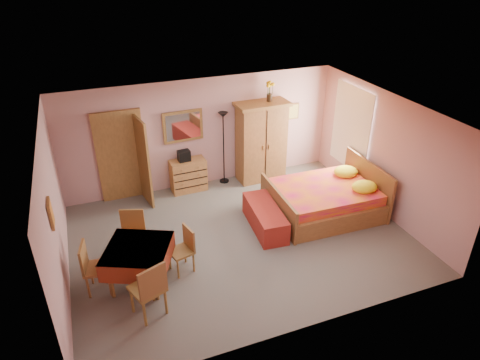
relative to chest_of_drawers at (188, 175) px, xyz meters
name	(u,v)px	position (x,y,z in m)	size (l,w,h in m)	color
floor	(241,238)	(0.46, -2.26, -0.39)	(6.50, 6.50, 0.00)	slate
ceiling	(241,115)	(0.46, -2.26, 2.21)	(6.50, 6.50, 0.00)	brown
wall_back	(202,133)	(0.46, 0.24, 0.91)	(6.50, 0.10, 2.60)	tan
wall_front	(306,262)	(0.46, -4.76, 0.91)	(6.50, 0.10, 2.60)	tan
wall_left	(54,216)	(-2.79, -2.26, 0.91)	(0.10, 5.00, 2.60)	tan
wall_right	(385,154)	(3.71, -2.26, 0.91)	(0.10, 5.00, 2.60)	tan
doorway	(121,157)	(-1.44, 0.21, 0.64)	(1.06, 0.12, 2.15)	#9E6B35
window	(351,128)	(3.67, -1.06, 1.06)	(0.08, 1.40, 1.95)	white
picture_left	(51,213)	(-2.76, -2.86, 1.31)	(0.04, 0.32, 0.42)	orange
picture_back	(293,111)	(2.81, 0.21, 1.16)	(0.30, 0.04, 0.40)	#D8BF59
chest_of_drawers	(188,175)	(0.00, 0.00, 0.00)	(0.82, 0.41, 0.78)	#AC6E3A
wall_mirror	(183,126)	(0.00, 0.21, 1.16)	(0.94, 0.05, 0.74)	silver
stereo	(184,156)	(-0.07, 0.02, 0.52)	(0.27, 0.20, 0.26)	black
floor_lamp	(224,148)	(0.92, 0.09, 0.51)	(0.23, 0.23, 1.80)	black
wardrobe	(261,142)	(1.84, -0.06, 0.60)	(1.26, 0.65, 1.97)	#925D31
sunflower_vase	(270,91)	(2.03, -0.03, 1.82)	(0.19, 0.19, 0.48)	yellow
bed	(324,192)	(2.46, -2.02, 0.13)	(2.26, 1.78, 1.05)	#CE144F
bench	(265,218)	(1.05, -2.09, -0.15)	(0.54, 1.45, 0.48)	maroon
dining_table	(140,265)	(-1.62, -2.85, -0.01)	(1.03, 1.03, 0.76)	maroon
chair_south	(147,288)	(-1.61, -3.60, 0.13)	(0.47, 0.47, 1.03)	olive
chair_north	(132,238)	(-1.63, -2.16, 0.09)	(0.44, 0.44, 0.96)	#AE7B3B
chair_west	(98,268)	(-2.28, -2.77, 0.08)	(0.43, 0.43, 0.94)	#AA6939
chair_east	(181,251)	(-0.88, -2.78, 0.04)	(0.39, 0.39, 0.85)	olive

